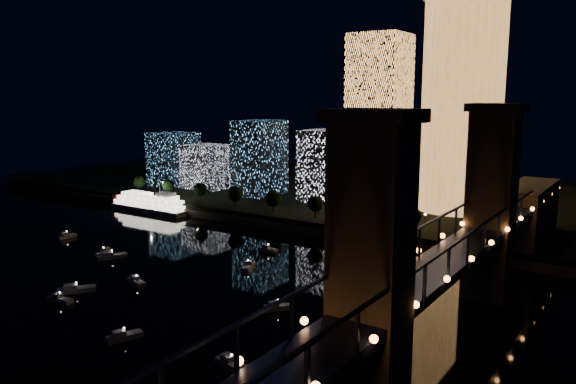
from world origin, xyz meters
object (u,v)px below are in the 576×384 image
tower_rectangular (379,118)px  tower_cylindrical (462,105)px  truss_bridge (424,286)px  riverboat (147,203)px

tower_rectangular → tower_cylindrical: bearing=-6.3°
truss_bridge → riverboat: size_ratio=5.79×
truss_bridge → riverboat: 175.04m
tower_cylindrical → riverboat: tower_cylindrical is taller
truss_bridge → riverboat: truss_bridge is taller
truss_bridge → tower_rectangular: bearing=118.3°
tower_cylindrical → truss_bridge: 138.93m
riverboat → tower_rectangular: bearing=35.6°
tower_cylindrical → tower_rectangular: tower_cylindrical is taller
tower_rectangular → riverboat: 111.95m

